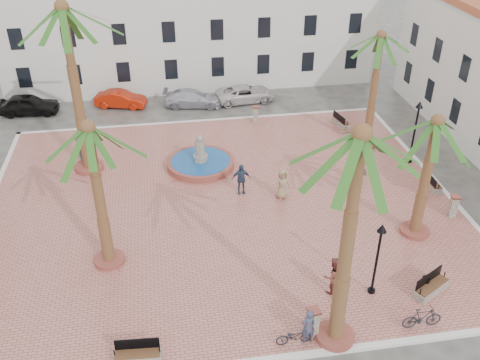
{
  "coord_description": "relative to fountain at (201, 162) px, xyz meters",
  "views": [
    {
      "loc": [
        -3.03,
        -24.73,
        17.12
      ],
      "look_at": [
        1.0,
        0.0,
        1.6
      ],
      "focal_mm": 40.0,
      "sensor_mm": 36.0,
      "label": 1
    }
  ],
  "objects": [
    {
      "name": "ground",
      "position": [
        0.8,
        -4.35,
        -0.45
      ],
      "size": [
        120.0,
        120.0,
        0.0
      ],
      "primitive_type": "plane",
      "color": "#56544F",
      "rests_on": "ground"
    },
    {
      "name": "plaza",
      "position": [
        0.8,
        -4.35,
        -0.37
      ],
      "size": [
        26.0,
        22.0,
        0.15
      ],
      "primitive_type": "cube",
      "color": "#BA695E",
      "rests_on": "ground"
    },
    {
      "name": "kerb_n",
      "position": [
        0.8,
        6.65,
        -0.37
      ],
      "size": [
        26.3,
        0.3,
        0.16
      ],
      "primitive_type": "cube",
      "color": "silver",
      "rests_on": "ground"
    },
    {
      "name": "kerb_e",
      "position": [
        13.8,
        -4.35,
        -0.37
      ],
      "size": [
        0.3,
        22.3,
        0.16
      ],
      "primitive_type": "cube",
      "color": "silver",
      "rests_on": "ground"
    },
    {
      "name": "building_north",
      "position": [
        0.8,
        15.64,
        4.32
      ],
      "size": [
        30.4,
        7.4,
        9.5
      ],
      "color": "silver",
      "rests_on": "ground"
    },
    {
      "name": "fountain",
      "position": [
        0.0,
        0.0,
        0.0
      ],
      "size": [
        4.22,
        4.22,
        2.18
      ],
      "color": "#9C483C",
      "rests_on": "plaza"
    },
    {
      "name": "palm_nw",
      "position": [
        -6.91,
        0.81,
        8.61
      ],
      "size": [
        5.76,
        5.76,
        10.33
      ],
      "color": "#9C483C",
      "rests_on": "plaza"
    },
    {
      "name": "palm_sw",
      "position": [
        -5.26,
        -8.42,
        6.1
      ],
      "size": [
        4.81,
        4.81,
        7.53
      ],
      "color": "#9C483C",
      "rests_on": "plaza"
    },
    {
      "name": "palm_s",
      "position": [
        4.02,
        -14.75,
        8.07
      ],
      "size": [
        5.15,
        5.15,
        9.66
      ],
      "color": "#9C483C",
      "rests_on": "plaza"
    },
    {
      "name": "palm_e",
      "position": [
        10.29,
        -8.61,
        5.32
      ],
      "size": [
        4.9,
        4.9,
        6.73
      ],
      "color": "#9C483C",
      "rests_on": "plaza"
    },
    {
      "name": "palm_ne",
      "position": [
        11.31,
        1.06,
        6.38
      ],
      "size": [
        4.67,
        4.67,
        7.8
      ],
      "color": "#9C483C",
      "rests_on": "plaza"
    },
    {
      "name": "bench_s",
      "position": [
        -3.9,
        -14.62,
        -0.02
      ],
      "size": [
        1.87,
        0.69,
        0.97
      ],
      "rotation": [
        0.0,
        0.0,
        -0.07
      ],
      "color": "gray",
      "rests_on": "plaza"
    },
    {
      "name": "bench_se",
      "position": [
        9.07,
        -12.92,
        -0.01
      ],
      "size": [
        1.94,
        1.42,
        1.0
      ],
      "rotation": [
        0.0,
        0.0,
        0.5
      ],
      "color": "gray",
      "rests_on": "plaza"
    },
    {
      "name": "bench_e",
      "position": [
        13.18,
        -4.65,
        -0.04
      ],
      "size": [
        0.55,
        1.7,
        0.89
      ],
      "rotation": [
        0.0,
        0.0,
        1.55
      ],
      "color": "gray",
      "rests_on": "plaza"
    },
    {
      "name": "bench_ne",
      "position": [
        10.57,
        4.19,
        -0.04
      ],
      "size": [
        0.86,
        1.78,
        0.9
      ],
      "rotation": [
        0.0,
        0.0,
        1.77
      ],
      "color": "gray",
      "rests_on": "plaza"
    },
    {
      "name": "lamppost_s",
      "position": [
        6.48,
        -12.45,
        2.26
      ],
      "size": [
        0.41,
        0.41,
        3.77
      ],
      "color": "black",
      "rests_on": "plaza"
    },
    {
      "name": "lamppost_e",
      "position": [
        13.2,
        -1.56,
        2.52
      ],
      "size": [
        0.45,
        0.45,
        4.16
      ],
      "color": "black",
      "rests_on": "plaza"
    },
    {
      "name": "bollard_se",
      "position": [
        3.12,
        -14.46,
        0.44
      ],
      "size": [
        0.57,
        0.57,
        1.43
      ],
      "rotation": [
        0.0,
        0.0,
        0.13
      ],
      "color": "gray",
      "rests_on": "plaza"
    },
    {
      "name": "bollard_n",
      "position": [
        4.57,
        5.64,
        0.38
      ],
      "size": [
        0.56,
        0.56,
        1.3
      ],
      "rotation": [
        0.0,
        0.0,
        -0.24
      ],
      "color": "gray",
      "rests_on": "plaza"
    },
    {
      "name": "bollard_e",
      "position": [
        12.92,
        -7.56,
        0.38
      ],
      "size": [
        0.54,
        0.54,
        1.3
      ],
      "rotation": [
        0.0,
        0.0,
        -0.19
      ],
      "color": "gray",
      "rests_on": "plaza"
    },
    {
      "name": "litter_bin",
      "position": [
        8.89,
        -12.68,
        0.05
      ],
      "size": [
        0.36,
        0.36,
        0.69
      ],
      "primitive_type": "cylinder",
      "color": "black",
      "rests_on": "plaza"
    },
    {
      "name": "cyclist_a",
      "position": [
        2.84,
        -14.75,
        0.56
      ],
      "size": [
        0.69,
        0.52,
        1.72
      ],
      "primitive_type": "imported",
      "rotation": [
        0.0,
        0.0,
        3.32
      ],
      "color": "#3B3C55",
      "rests_on": "plaza"
    },
    {
      "name": "bicycle_a",
      "position": [
        2.31,
        -14.75,
        0.11
      ],
      "size": [
        1.55,
        0.58,
        0.81
      ],
      "primitive_type": "imported",
      "rotation": [
        0.0,
        0.0,
        1.6
      ],
      "color": "black",
      "rests_on": "plaza"
    },
    {
      "name": "cyclist_b",
      "position": [
        4.68,
        -12.15,
        0.65
      ],
      "size": [
        1.04,
        0.88,
        1.88
      ],
      "primitive_type": "imported",
      "rotation": [
        0.0,
        0.0,
        3.34
      ],
      "color": "brown",
      "rests_on": "plaza"
    },
    {
      "name": "bicycle_b",
      "position": [
        7.73,
        -14.75,
        0.22
      ],
      "size": [
        1.72,
        0.51,
        1.03
      ],
      "primitive_type": "imported",
      "rotation": [
        0.0,
        0.0,
        1.56
      ],
      "color": "black",
      "rests_on": "plaza"
    },
    {
      "name": "pedestrian_fountain_a",
      "position": [
        4.22,
        -4.3,
        0.62
      ],
      "size": [
        1.03,
        0.84,
        1.83
      ],
      "primitive_type": "imported",
      "rotation": [
        0.0,
        0.0,
        0.33
      ],
      "color": "#937A59",
      "rests_on": "plaza"
    },
    {
      "name": "pedestrian_fountain_b",
      "position": [
        2.01,
        -3.41,
        0.64
      ],
      "size": [
        1.1,
        0.47,
        1.86
      ],
      "primitive_type": "imported",
      "rotation": [
        0.0,
        0.0,
        -0.02
      ],
      "color": "#2D3E56",
      "rests_on": "plaza"
    },
    {
      "name": "pedestrian_north",
      "position": [
        -7.23,
        1.45,
        0.67
      ],
      "size": [
        1.02,
        1.4,
        1.93
      ],
      "primitive_type": "imported",
      "rotation": [
        0.0,
        0.0,
        1.3
      ],
      "color": "#515156",
      "rests_on": "plaza"
    },
    {
      "name": "pedestrian_east",
      "position": [
        9.03,
        -3.42,
        0.6
      ],
      "size": [
        1.14,
        1.73,
        1.79
      ],
      "primitive_type": "imported",
      "rotation": [
        0.0,
        0.0,
        -1.16
      ],
      "color": "#716856",
      "rests_on": "plaza"
    },
    {
      "name": "car_black",
      "position": [
        -12.02,
        10.28,
        0.32
      ],
      "size": [
        4.58,
        2.11,
        1.52
      ],
      "primitive_type": "imported",
      "rotation": [
        0.0,
        0.0,
        1.5
      ],
      "color": "black",
      "rests_on": "ground"
    },
    {
      "name": "car_red",
      "position": [
        -5.18,
        10.44,
        0.2
      ],
      "size": [
        4.15,
        2.36,
        1.29
      ],
      "primitive_type": "imported",
      "rotation": [
        0.0,
        0.0,
        1.3
      ],
      "color": "#B81F08",
      "rests_on": "ground"
    },
    {
      "name": "car_silver",
      "position": [
        0.36,
        9.7,
        0.21
      ],
      "size": [
        4.77,
        2.55,
        1.32
      ],
      "primitive_type": "imported",
      "rotation": [
        0.0,
        0.0,
        1.41
      ],
      "color": "silver",
      "rests_on": "ground"
    },
    {
      "name": "car_white",
      "position": [
        4.57,
        9.95,
        0.21
      ],
      "size": [
        4.86,
        2.56,
        1.3
      ],
      "primitive_type": "imported",
      "rotation": [
        0.0,
        0.0,
        1.66
      ],
      "color": "silver",
      "rests_on": "ground"
    }
  ]
}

